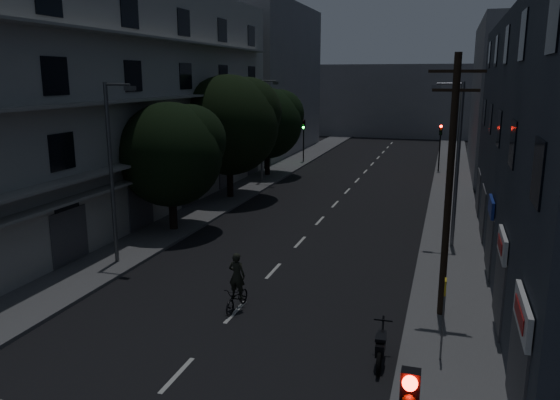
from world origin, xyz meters
The scene contains 20 objects.
ground centered at (0.00, 25.00, 0.00)m, with size 160.00×160.00×0.00m, color black.
sidewalk_left centered at (-7.50, 25.00, 0.07)m, with size 3.00×90.00×0.15m, color #565659.
sidewalk_right centered at (7.50, 25.00, 0.07)m, with size 3.00×90.00×0.15m, color #565659.
lane_markings centered at (0.00, 31.25, 0.01)m, with size 0.15×60.50×0.01m.
building_left centered at (-11.98, 18.00, 6.99)m, with size 7.00×36.00×14.00m.
building_far_left centered at (-12.00, 48.00, 8.00)m, with size 6.00×20.00×16.00m, color slate.
building_far_right centered at (12.00, 42.00, 6.50)m, with size 6.00×20.00×13.00m, color slate.
building_far_end centered at (0.00, 70.00, 5.00)m, with size 24.00×8.00×10.00m, color slate.
tree_near centered at (-7.18, 15.48, 4.49)m, with size 5.63×5.63×6.94m.
tree_mid centered at (-7.32, 24.12, 5.40)m, with size 6.82×6.82×8.39m.
tree_far centered at (-7.65, 33.22, 4.75)m, with size 5.93×5.93×7.34m.
traffic_signal_far_right centered at (6.30, 39.30, 3.10)m, with size 0.28×0.37×4.10m.
traffic_signal_far_left centered at (-6.64, 41.16, 3.10)m, with size 0.28×0.37×4.10m.
street_lamp_left_near centered at (-6.96, 9.73, 4.60)m, with size 1.51×0.25×8.00m.
street_lamp_right centered at (7.38, 16.73, 4.60)m, with size 1.51×0.25×8.00m.
street_lamp_left_far centered at (-7.03, 30.10, 4.60)m, with size 1.51×0.25×8.00m.
utility_pole centered at (7.14, 8.24, 4.87)m, with size 1.80×0.24×9.00m.
bus_stop_sign centered at (7.21, 4.90, 1.89)m, with size 0.06×0.35×2.52m.
motorcycle centered at (5.50, 4.39, 0.50)m, with size 0.57×1.98×1.27m.
cyclist centered at (-0.01, 6.74, 0.74)m, with size 0.72×1.77×2.19m.
Camera 1 is at (7.03, -10.66, 8.39)m, focal length 35.00 mm.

